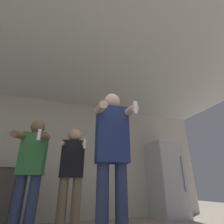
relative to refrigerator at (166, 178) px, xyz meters
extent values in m
cube|color=beige|center=(-2.34, 0.38, 0.45)|extent=(7.00, 0.06, 2.55)
cube|color=silver|center=(-2.34, -1.22, 1.75)|extent=(7.00, 3.66, 0.05)
cube|color=silver|center=(0.00, 0.01, 0.00)|extent=(0.64, 0.69, 1.65)
cube|color=#B6B6BB|center=(0.00, -0.35, 0.00)|extent=(0.61, 0.01, 1.59)
cylinder|color=#99999E|center=(0.20, -0.37, 0.08)|extent=(0.02, 0.02, 0.74)
cylinder|color=navy|center=(-2.11, -1.86, -0.39)|extent=(0.13, 0.13, 0.87)
cylinder|color=navy|center=(-1.91, -1.88, -0.39)|extent=(0.13, 0.13, 0.87)
cube|color=navy|center=(-2.01, -1.87, 0.37)|extent=(0.38, 0.23, 0.65)
sphere|color=beige|center=(-2.01, -1.87, 0.79)|extent=(0.20, 0.20, 0.20)
cylinder|color=beige|center=(-2.19, -2.02, 0.61)|extent=(0.12, 0.34, 0.14)
cylinder|color=beige|center=(-1.85, -2.04, 0.61)|extent=(0.12, 0.34, 0.14)
cube|color=white|center=(-1.86, -2.20, 0.58)|extent=(0.04, 0.04, 0.14)
cylinder|color=navy|center=(-2.97, -0.98, -0.44)|extent=(0.14, 0.14, 0.77)
cylinder|color=navy|center=(-2.79, -1.02, -0.44)|extent=(0.14, 0.14, 0.77)
cube|color=#2D6B38|center=(-2.88, -1.00, 0.24)|extent=(0.36, 0.27, 0.58)
sphere|color=brown|center=(-2.88, -1.00, 0.63)|extent=(0.20, 0.20, 0.20)
cylinder|color=brown|center=(-3.07, -1.15, 0.44)|extent=(0.17, 0.41, 0.15)
cylinder|color=brown|center=(-2.77, -1.22, 0.44)|extent=(0.17, 0.41, 0.15)
cube|color=white|center=(-2.82, -1.41, 0.41)|extent=(0.04, 0.04, 0.14)
cylinder|color=#75664C|center=(-2.40, -0.76, -0.44)|extent=(0.14, 0.14, 0.76)
cylinder|color=#75664C|center=(-2.20, -0.79, -0.44)|extent=(0.14, 0.14, 0.76)
cube|color=black|center=(-2.30, -0.78, 0.22)|extent=(0.39, 0.26, 0.57)
sphere|color=tan|center=(-2.30, -0.78, 0.62)|extent=(0.22, 0.22, 0.22)
cylinder|color=tan|center=(-2.50, -0.91, 0.43)|extent=(0.14, 0.36, 0.13)
cylinder|color=tan|center=(-2.16, -0.97, 0.43)|extent=(0.14, 0.36, 0.13)
cube|color=white|center=(-2.19, -1.14, 0.40)|extent=(0.04, 0.04, 0.14)
camera|label=1|loc=(-2.66, -3.72, -0.19)|focal=28.00mm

